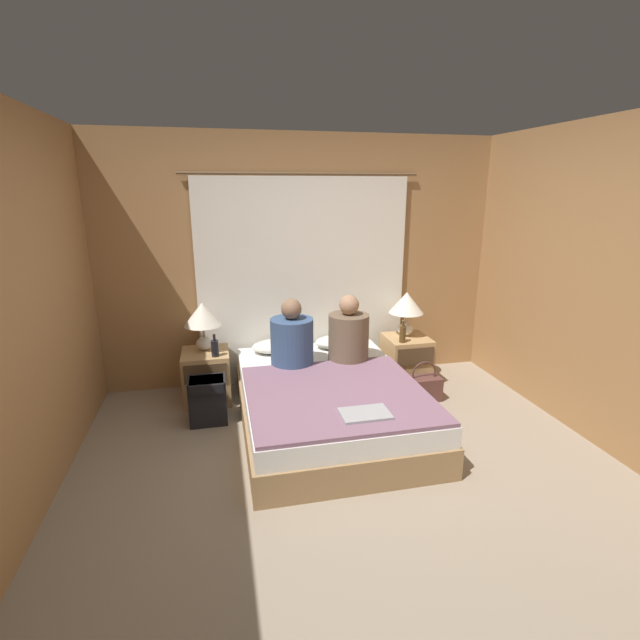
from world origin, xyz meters
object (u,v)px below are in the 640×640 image
object	(u,v)px
bed	(328,403)
pillow_left	(278,346)
lamp_left	(203,317)
lamp_right	(406,305)
nightstand_left	(207,376)
pillow_right	(340,342)
person_left_in_bed	(292,340)
handbag_on_floor	(423,387)
beer_bottle_on_left_stand	(215,348)
beer_bottle_on_right_stand	(403,334)
backpack_on_floor	(208,398)
person_right_in_bed	(349,335)
laptop_on_bed	(365,414)
nightstand_right	(406,359)

from	to	relation	value
bed	pillow_left	bearing A→B (deg)	111.66
lamp_left	lamp_right	xyz separation A→B (m)	(2.04, 0.00, 0.00)
nightstand_left	pillow_right	size ratio (longest dim) A/B	0.97
lamp_right	person_left_in_bed	bearing A→B (deg)	-163.75
nightstand_left	handbag_on_floor	world-z (taller)	nightstand_left
lamp_right	beer_bottle_on_left_stand	size ratio (longest dim) A/B	2.19
lamp_right	beer_bottle_on_right_stand	world-z (taller)	lamp_right
lamp_left	person_left_in_bed	xyz separation A→B (m)	(0.78, -0.37, -0.16)
handbag_on_floor	nightstand_left	bearing A→B (deg)	167.60
bed	backpack_on_floor	distance (m)	1.04
pillow_left	person_left_in_bed	xyz separation A→B (m)	(0.08, -0.39, 0.19)
pillow_left	person_right_in_bed	bearing A→B (deg)	-32.06
nightstand_left	pillow_left	xyz separation A→B (m)	(0.70, 0.09, 0.22)
bed	beer_bottle_on_right_stand	world-z (taller)	beer_bottle_on_right_stand
beer_bottle_on_right_stand	bed	bearing A→B (deg)	-147.61
pillow_left	laptop_on_bed	distance (m)	1.57
bed	pillow_left	size ratio (longest dim) A/B	3.95
nightstand_right	person_right_in_bed	size ratio (longest dim) A/B	0.78
bed	nightstand_right	world-z (taller)	nightstand_right
pillow_left	person_left_in_bed	world-z (taller)	person_left_in_bed
person_left_in_bed	handbag_on_floor	distance (m)	1.36
beer_bottle_on_left_stand	beer_bottle_on_right_stand	world-z (taller)	beer_bottle_on_right_stand
beer_bottle_on_left_stand	handbag_on_floor	bearing A→B (deg)	-8.99
laptop_on_bed	handbag_on_floor	xyz separation A→B (m)	(0.91, 0.98, -0.32)
person_right_in_bed	beer_bottle_on_left_stand	bearing A→B (deg)	172.72
lamp_right	beer_bottle_on_right_stand	xyz separation A→B (m)	(-0.12, -0.21, -0.23)
person_left_in_bed	person_right_in_bed	xyz separation A→B (m)	(0.53, 0.00, 0.01)
pillow_left	person_left_in_bed	bearing A→B (deg)	-77.81
person_right_in_bed	laptop_on_bed	xyz separation A→B (m)	(-0.20, -1.13, -0.21)
nightstand_left	pillow_right	distance (m)	1.36
bed	beer_bottle_on_left_stand	world-z (taller)	beer_bottle_on_left_stand
beer_bottle_on_left_stand	handbag_on_floor	world-z (taller)	beer_bottle_on_left_stand
pillow_right	nightstand_left	bearing A→B (deg)	-176.12
person_left_in_bed	bed	bearing A→B (deg)	-60.53
lamp_right	handbag_on_floor	size ratio (longest dim) A/B	1.17
nightstand_right	beer_bottle_on_left_stand	bearing A→B (deg)	-175.87
nightstand_left	backpack_on_floor	bearing A→B (deg)	-88.49
bed	pillow_right	size ratio (longest dim) A/B	3.95
person_left_in_bed	beer_bottle_on_right_stand	size ratio (longest dim) A/B	2.75
pillow_left	handbag_on_floor	world-z (taller)	pillow_left
person_right_in_bed	laptop_on_bed	distance (m)	1.17
bed	lamp_right	bearing A→B (deg)	37.54
beer_bottle_on_right_stand	pillow_left	bearing A→B (deg)	169.30
lamp_left	person_right_in_bed	distance (m)	1.38
nightstand_left	backpack_on_floor	world-z (taller)	nightstand_left
nightstand_left	beer_bottle_on_left_stand	distance (m)	0.37
nightstand_right	pillow_right	bearing A→B (deg)	172.60
laptop_on_bed	backpack_on_floor	world-z (taller)	laptop_on_bed
nightstand_left	person_left_in_bed	xyz separation A→B (m)	(0.78, -0.30, 0.41)
bed	person_left_in_bed	size ratio (longest dim) A/B	3.21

